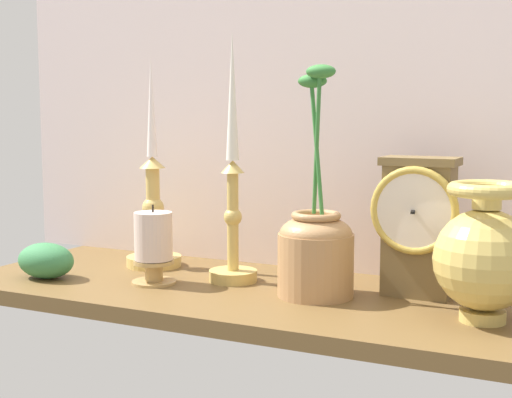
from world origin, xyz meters
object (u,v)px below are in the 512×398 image
at_px(candlestick_tall_left, 233,200).
at_px(brass_vase_bulbous, 485,255).
at_px(brass_vase_jar, 317,247).
at_px(mantel_clock, 418,223).
at_px(pillar_candle_front, 153,245).
at_px(candlestick_tall_center, 153,212).

bearing_deg(candlestick_tall_left, brass_vase_bulbous, -8.77).
xyz_separation_m(candlestick_tall_left, brass_vase_jar, (0.15, -0.03, -0.06)).
xyz_separation_m(mantel_clock, pillar_candle_front, (-0.40, -0.10, -0.05)).
distance_m(candlestick_tall_left, candlestick_tall_center, 0.19).
distance_m(mantel_clock, pillar_candle_front, 0.41).
relative_size(brass_vase_bulbous, brass_vase_jar, 0.54).
height_order(mantel_clock, candlestick_tall_center, candlestick_tall_center).
bearing_deg(pillar_candle_front, brass_vase_bulbous, 0.69).
bearing_deg(pillar_candle_front, brass_vase_jar, 8.80).
relative_size(candlestick_tall_left, brass_vase_bulbous, 2.18).
relative_size(mantel_clock, candlestick_tall_left, 0.52).
bearing_deg(brass_vase_jar, pillar_candle_front, -171.20).
relative_size(mantel_clock, brass_vase_bulbous, 1.13).
bearing_deg(brass_vase_jar, brass_vase_bulbous, -7.99).
bearing_deg(pillar_candle_front, mantel_clock, 14.32).
relative_size(candlestick_tall_center, pillar_candle_front, 2.92).
bearing_deg(brass_vase_bulbous, candlestick_tall_center, 169.82).
height_order(candlestick_tall_left, candlestick_tall_center, candlestick_tall_left).
xyz_separation_m(mantel_clock, brass_vase_bulbous, (0.11, -0.10, -0.02)).
distance_m(mantel_clock, brass_vase_jar, 0.15).
xyz_separation_m(mantel_clock, candlestick_tall_center, (-0.47, 0.01, -0.01)).
distance_m(candlestick_tall_left, pillar_candle_front, 0.14).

